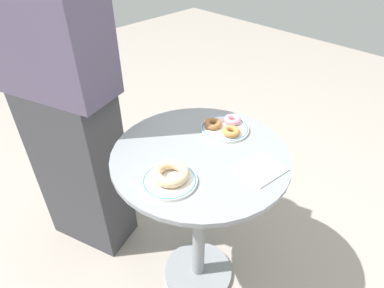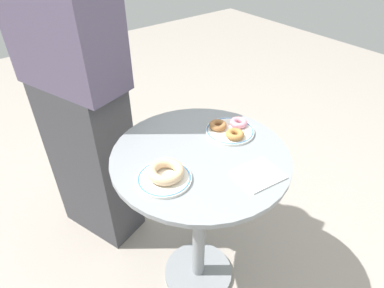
{
  "view_description": "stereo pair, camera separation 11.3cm",
  "coord_description": "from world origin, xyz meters",
  "px_view_note": "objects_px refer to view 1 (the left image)",
  "views": [
    {
      "loc": [
        -0.67,
        -0.63,
        1.46
      ],
      "look_at": [
        -0.02,
        0.02,
        0.78
      ],
      "focal_mm": 30.8,
      "sensor_mm": 36.0,
      "label": 1
    },
    {
      "loc": [
        -0.58,
        -0.7,
        1.46
      ],
      "look_at": [
        -0.02,
        0.02,
        0.78
      ],
      "focal_mm": 30.8,
      "sensor_mm": 36.0,
      "label": 2
    }
  ],
  "objects_px": {
    "donut_pink_frosted": "(232,120)",
    "paper_napkin": "(261,169)",
    "plate_left": "(170,180)",
    "cafe_table": "(200,199)",
    "person_figure": "(64,102)",
    "plate_right": "(225,128)",
    "donut_cinnamon": "(213,124)",
    "donut_old_fashioned": "(231,131)",
    "donut_glazed": "(171,173)"
  },
  "relations": [
    {
      "from": "donut_pink_frosted",
      "to": "paper_napkin",
      "type": "bearing_deg",
      "value": -120.64
    },
    {
      "from": "donut_pink_frosted",
      "to": "plate_left",
      "type": "bearing_deg",
      "value": -169.52
    },
    {
      "from": "cafe_table",
      "to": "person_figure",
      "type": "height_order",
      "value": "person_figure"
    },
    {
      "from": "person_figure",
      "to": "plate_right",
      "type": "bearing_deg",
      "value": -55.51
    },
    {
      "from": "plate_right",
      "to": "donut_cinnamon",
      "type": "relative_size",
      "value": 2.71
    },
    {
      "from": "plate_right",
      "to": "person_figure",
      "type": "height_order",
      "value": "person_figure"
    },
    {
      "from": "donut_cinnamon",
      "to": "plate_left",
      "type": "bearing_deg",
      "value": -161.31
    },
    {
      "from": "cafe_table",
      "to": "paper_napkin",
      "type": "bearing_deg",
      "value": -68.56
    },
    {
      "from": "plate_right",
      "to": "paper_napkin",
      "type": "bearing_deg",
      "value": -111.84
    },
    {
      "from": "cafe_table",
      "to": "donut_old_fashioned",
      "type": "height_order",
      "value": "donut_old_fashioned"
    },
    {
      "from": "paper_napkin",
      "to": "plate_right",
      "type": "bearing_deg",
      "value": 68.16
    },
    {
      "from": "cafe_table",
      "to": "donut_cinnamon",
      "type": "bearing_deg",
      "value": 27.16
    },
    {
      "from": "plate_right",
      "to": "person_figure",
      "type": "bearing_deg",
      "value": 124.49
    },
    {
      "from": "cafe_table",
      "to": "donut_old_fashioned",
      "type": "bearing_deg",
      "value": -3.22
    },
    {
      "from": "cafe_table",
      "to": "donut_cinnamon",
      "type": "xyz_separation_m",
      "value": [
        0.15,
        0.08,
        0.25
      ]
    },
    {
      "from": "person_figure",
      "to": "donut_old_fashioned",
      "type": "bearing_deg",
      "value": -58.85
    },
    {
      "from": "donut_cinnamon",
      "to": "person_figure",
      "type": "xyz_separation_m",
      "value": [
        -0.35,
        0.51,
        0.03
      ]
    },
    {
      "from": "plate_right",
      "to": "donut_cinnamon",
      "type": "bearing_deg",
      "value": 125.0
    },
    {
      "from": "cafe_table",
      "to": "donut_pink_frosted",
      "type": "relative_size",
      "value": 10.77
    },
    {
      "from": "donut_glazed",
      "to": "donut_old_fashioned",
      "type": "bearing_deg",
      "value": 3.6
    },
    {
      "from": "cafe_table",
      "to": "donut_glazed",
      "type": "xyz_separation_m",
      "value": [
        -0.17,
        -0.03,
        0.26
      ]
    },
    {
      "from": "cafe_table",
      "to": "plate_left",
      "type": "distance_m",
      "value": 0.29
    },
    {
      "from": "cafe_table",
      "to": "donut_pink_frosted",
      "type": "xyz_separation_m",
      "value": [
        0.22,
        0.04,
        0.25
      ]
    },
    {
      "from": "donut_cinnamon",
      "to": "donut_glazed",
      "type": "bearing_deg",
      "value": -161.53
    },
    {
      "from": "cafe_table",
      "to": "plate_right",
      "type": "bearing_deg",
      "value": 11.6
    },
    {
      "from": "plate_left",
      "to": "plate_right",
      "type": "bearing_deg",
      "value": 11.22
    },
    {
      "from": "plate_left",
      "to": "donut_cinnamon",
      "type": "distance_m",
      "value": 0.34
    },
    {
      "from": "plate_left",
      "to": "paper_napkin",
      "type": "xyz_separation_m",
      "value": [
        0.25,
        -0.17,
        -0.0
      ]
    },
    {
      "from": "person_figure",
      "to": "donut_cinnamon",
      "type": "bearing_deg",
      "value": -55.54
    },
    {
      "from": "donut_glazed",
      "to": "donut_old_fashioned",
      "type": "distance_m",
      "value": 0.32
    },
    {
      "from": "plate_left",
      "to": "plate_right",
      "type": "distance_m",
      "value": 0.36
    },
    {
      "from": "plate_left",
      "to": "donut_glazed",
      "type": "relative_size",
      "value": 1.46
    },
    {
      "from": "donut_cinnamon",
      "to": "person_figure",
      "type": "bearing_deg",
      "value": 124.46
    },
    {
      "from": "donut_pink_frosted",
      "to": "paper_napkin",
      "type": "relative_size",
      "value": 0.48
    },
    {
      "from": "donut_glazed",
      "to": "donut_pink_frosted",
      "type": "bearing_deg",
      "value": 10.09
    },
    {
      "from": "cafe_table",
      "to": "donut_cinnamon",
      "type": "height_order",
      "value": "donut_cinnamon"
    },
    {
      "from": "donut_pink_frosted",
      "to": "plate_right",
      "type": "bearing_deg",
      "value": -174.97
    },
    {
      "from": "donut_cinnamon",
      "to": "donut_old_fashioned",
      "type": "xyz_separation_m",
      "value": [
        0.01,
        -0.08,
        0.0
      ]
    },
    {
      "from": "plate_right",
      "to": "cafe_table",
      "type": "bearing_deg",
      "value": -168.4
    },
    {
      "from": "plate_left",
      "to": "donut_glazed",
      "type": "height_order",
      "value": "donut_glazed"
    },
    {
      "from": "cafe_table",
      "to": "person_figure",
      "type": "bearing_deg",
      "value": 109.07
    },
    {
      "from": "plate_right",
      "to": "person_figure",
      "type": "xyz_separation_m",
      "value": [
        -0.38,
        0.55,
        0.05
      ]
    },
    {
      "from": "plate_left",
      "to": "donut_old_fashioned",
      "type": "height_order",
      "value": "donut_old_fashioned"
    },
    {
      "from": "plate_left",
      "to": "donut_pink_frosted",
      "type": "relative_size",
      "value": 2.56
    },
    {
      "from": "donut_old_fashioned",
      "to": "paper_napkin",
      "type": "relative_size",
      "value": 0.48
    },
    {
      "from": "donut_old_fashioned",
      "to": "person_figure",
      "type": "distance_m",
      "value": 0.69
    },
    {
      "from": "donut_glazed",
      "to": "donut_old_fashioned",
      "type": "relative_size",
      "value": 1.76
    },
    {
      "from": "donut_glazed",
      "to": "donut_pink_frosted",
      "type": "height_order",
      "value": "donut_glazed"
    },
    {
      "from": "plate_right",
      "to": "donut_old_fashioned",
      "type": "relative_size",
      "value": 2.71
    },
    {
      "from": "plate_left",
      "to": "donut_glazed",
      "type": "distance_m",
      "value": 0.02
    }
  ]
}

